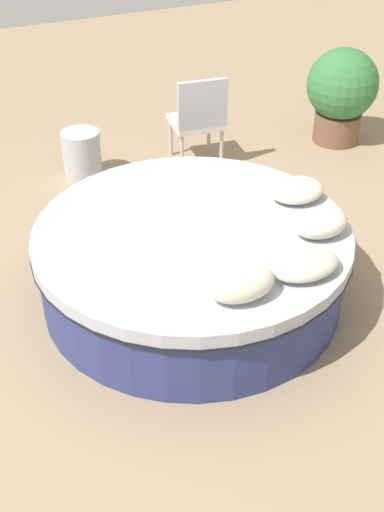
# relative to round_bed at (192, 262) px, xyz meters

# --- Properties ---
(ground_plane) EXTENTS (16.00, 16.00, 0.00)m
(ground_plane) POSITION_rel_round_bed_xyz_m (0.00, 0.00, -0.32)
(ground_plane) COLOR #9E8466
(round_bed) EXTENTS (2.42, 2.42, 0.62)m
(round_bed) POSITION_rel_round_bed_xyz_m (0.00, 0.00, 0.00)
(round_bed) COLOR navy
(round_bed) RESTS_ON ground_plane
(throw_pillow_0) EXTENTS (0.46, 0.30, 0.22)m
(throw_pillow_0) POSITION_rel_round_bed_xyz_m (-0.06, -0.87, 0.41)
(throw_pillow_0) COLOR beige
(throw_pillow_0) RESTS_ON round_bed
(throw_pillow_1) EXTENTS (0.51, 0.34, 0.15)m
(throw_pillow_1) POSITION_rel_round_bed_xyz_m (0.45, -0.83, 0.38)
(throw_pillow_1) COLOR beige
(throw_pillow_1) RESTS_ON round_bed
(throw_pillow_2) EXTENTS (0.43, 0.32, 0.19)m
(throw_pillow_2) POSITION_rel_round_bed_xyz_m (0.82, -0.46, 0.40)
(throw_pillow_2) COLOR beige
(throw_pillow_2) RESTS_ON round_bed
(throw_pillow_3) EXTENTS (0.45, 0.37, 0.16)m
(throw_pillow_3) POSITION_rel_round_bed_xyz_m (0.95, 0.06, 0.38)
(throw_pillow_3) COLOR beige
(throw_pillow_3) RESTS_ON round_bed
(patio_chair) EXTENTS (0.58, 0.56, 0.98)m
(patio_chair) POSITION_rel_round_bed_xyz_m (1.02, 2.02, 0.24)
(patio_chair) COLOR #B7B7BC
(patio_chair) RESTS_ON ground_plane
(planter) EXTENTS (0.79, 0.79, 1.07)m
(planter) POSITION_rel_round_bed_xyz_m (2.72, 1.90, 0.27)
(planter) COLOR brown
(planter) RESTS_ON ground_plane
(side_table) EXTENTS (0.40, 0.40, 0.51)m
(side_table) POSITION_rel_round_bed_xyz_m (-0.19, 2.28, -0.07)
(side_table) COLOR #B7B7BC
(side_table) RESTS_ON ground_plane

